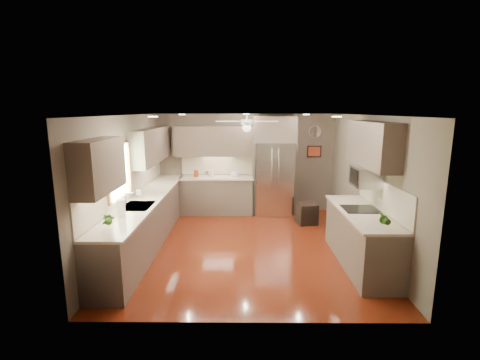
{
  "coord_description": "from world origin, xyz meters",
  "views": [
    {
      "loc": [
        -0.08,
        -6.37,
        2.59
      ],
      "look_at": [
        -0.13,
        0.6,
        1.18
      ],
      "focal_mm": 26.0,
      "sensor_mm": 36.0,
      "label": 1
    }
  ],
  "objects_px": {
    "bowl": "(235,176)",
    "potted_plant_left": "(107,220)",
    "canister_a": "(196,174)",
    "canister_c": "(212,173)",
    "soap_bottle": "(139,192)",
    "microwave": "(366,176)",
    "stool": "(307,213)",
    "paper_towel": "(121,209)",
    "refrigerator": "(274,167)",
    "potted_plant_right": "(384,219)",
    "canister_b": "(207,174)"
  },
  "relations": [
    {
      "from": "soap_bottle",
      "to": "stool",
      "type": "relative_size",
      "value": 0.38
    },
    {
      "from": "canister_b",
      "to": "potted_plant_left",
      "type": "distance_m",
      "value": 4.16
    },
    {
      "from": "stool",
      "to": "canister_b",
      "type": "bearing_deg",
      "value": 159.84
    },
    {
      "from": "potted_plant_left",
      "to": "paper_towel",
      "type": "distance_m",
      "value": 0.63
    },
    {
      "from": "refrigerator",
      "to": "stool",
      "type": "xyz_separation_m",
      "value": [
        0.7,
        -0.79,
        -0.95
      ]
    },
    {
      "from": "canister_b",
      "to": "paper_towel",
      "type": "relative_size",
      "value": 0.49
    },
    {
      "from": "potted_plant_right",
      "to": "paper_towel",
      "type": "bearing_deg",
      "value": 172.5
    },
    {
      "from": "refrigerator",
      "to": "microwave",
      "type": "relative_size",
      "value": 4.45
    },
    {
      "from": "canister_c",
      "to": "soap_bottle",
      "type": "distance_m",
      "value": 2.41
    },
    {
      "from": "canister_c",
      "to": "bowl",
      "type": "xyz_separation_m",
      "value": [
        0.58,
        0.02,
        -0.06
      ]
    },
    {
      "from": "potted_plant_left",
      "to": "refrigerator",
      "type": "distance_m",
      "value": 4.77
    },
    {
      "from": "stool",
      "to": "paper_towel",
      "type": "bearing_deg",
      "value": -143.02
    },
    {
      "from": "canister_a",
      "to": "canister_b",
      "type": "relative_size",
      "value": 1.17
    },
    {
      "from": "canister_a",
      "to": "refrigerator",
      "type": "xyz_separation_m",
      "value": [
        1.95,
        -0.03,
        0.17
      ]
    },
    {
      "from": "potted_plant_right",
      "to": "bowl",
      "type": "xyz_separation_m",
      "value": [
        -2.18,
        3.93,
        -0.12
      ]
    },
    {
      "from": "soap_bottle",
      "to": "refrigerator",
      "type": "bearing_deg",
      "value": 35.85
    },
    {
      "from": "canister_c",
      "to": "microwave",
      "type": "distance_m",
      "value": 4.02
    },
    {
      "from": "canister_b",
      "to": "bowl",
      "type": "relative_size",
      "value": 0.71
    },
    {
      "from": "canister_c",
      "to": "paper_towel",
      "type": "height_order",
      "value": "paper_towel"
    },
    {
      "from": "soap_bottle",
      "to": "stool",
      "type": "bearing_deg",
      "value": 19.29
    },
    {
      "from": "bowl",
      "to": "refrigerator",
      "type": "bearing_deg",
      "value": -4.76
    },
    {
      "from": "canister_c",
      "to": "potted_plant_right",
      "type": "xyz_separation_m",
      "value": [
        2.76,
        -3.91,
        0.06
      ]
    },
    {
      "from": "canister_a",
      "to": "bowl",
      "type": "xyz_separation_m",
      "value": [
        0.97,
        0.05,
        -0.05
      ]
    },
    {
      "from": "soap_bottle",
      "to": "paper_towel",
      "type": "height_order",
      "value": "paper_towel"
    },
    {
      "from": "canister_a",
      "to": "canister_c",
      "type": "distance_m",
      "value": 0.39
    },
    {
      "from": "potted_plant_right",
      "to": "refrigerator",
      "type": "xyz_separation_m",
      "value": [
        -1.2,
        3.84,
        0.1
      ]
    },
    {
      "from": "refrigerator",
      "to": "soap_bottle",
      "type": "bearing_deg",
      "value": -144.15
    },
    {
      "from": "canister_a",
      "to": "bowl",
      "type": "bearing_deg",
      "value": 3.22
    },
    {
      "from": "soap_bottle",
      "to": "bowl",
      "type": "bearing_deg",
      "value": 49.18
    },
    {
      "from": "soap_bottle",
      "to": "refrigerator",
      "type": "height_order",
      "value": "refrigerator"
    },
    {
      "from": "potted_plant_right",
      "to": "refrigerator",
      "type": "height_order",
      "value": "refrigerator"
    },
    {
      "from": "soap_bottle",
      "to": "microwave",
      "type": "xyz_separation_m",
      "value": [
        4.11,
        -0.7,
        0.44
      ]
    },
    {
      "from": "potted_plant_right",
      "to": "paper_towel",
      "type": "distance_m",
      "value": 3.91
    },
    {
      "from": "canister_b",
      "to": "soap_bottle",
      "type": "bearing_deg",
      "value": -117.72
    },
    {
      "from": "soap_bottle",
      "to": "paper_towel",
      "type": "xyz_separation_m",
      "value": [
        0.11,
        -1.32,
        0.04
      ]
    },
    {
      "from": "canister_a",
      "to": "canister_c",
      "type": "xyz_separation_m",
      "value": [
        0.39,
        0.04,
        0.01
      ]
    },
    {
      "from": "bowl",
      "to": "paper_towel",
      "type": "distance_m",
      "value": 3.81
    },
    {
      "from": "canister_a",
      "to": "paper_towel",
      "type": "height_order",
      "value": "paper_towel"
    },
    {
      "from": "paper_towel",
      "to": "potted_plant_right",
      "type": "bearing_deg",
      "value": -7.5
    },
    {
      "from": "canister_c",
      "to": "microwave",
      "type": "height_order",
      "value": "microwave"
    },
    {
      "from": "bowl",
      "to": "microwave",
      "type": "height_order",
      "value": "microwave"
    },
    {
      "from": "bowl",
      "to": "potted_plant_left",
      "type": "bearing_deg",
      "value": -112.54
    },
    {
      "from": "canister_a",
      "to": "canister_c",
      "type": "height_order",
      "value": "same"
    },
    {
      "from": "soap_bottle",
      "to": "stool",
      "type": "distance_m",
      "value": 3.78
    },
    {
      "from": "canister_a",
      "to": "bowl",
      "type": "height_order",
      "value": "canister_a"
    },
    {
      "from": "potted_plant_left",
      "to": "bowl",
      "type": "height_order",
      "value": "potted_plant_left"
    },
    {
      "from": "refrigerator",
      "to": "microwave",
      "type": "height_order",
      "value": "refrigerator"
    },
    {
      "from": "soap_bottle",
      "to": "microwave",
      "type": "height_order",
      "value": "microwave"
    },
    {
      "from": "potted_plant_right",
      "to": "bowl",
      "type": "distance_m",
      "value": 4.49
    },
    {
      "from": "canister_c",
      "to": "stool",
      "type": "relative_size",
      "value": 0.32
    }
  ]
}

